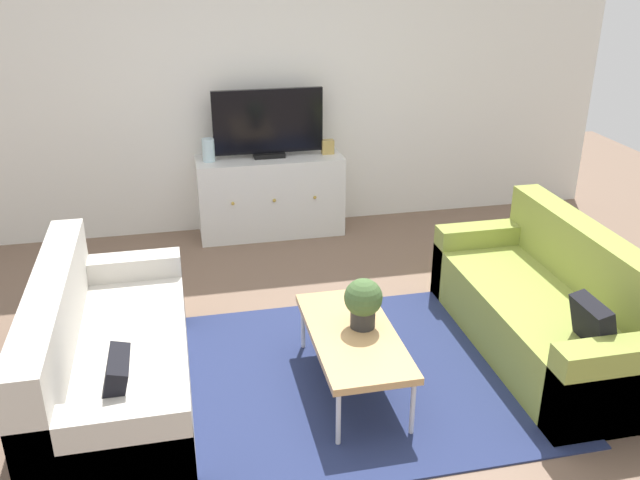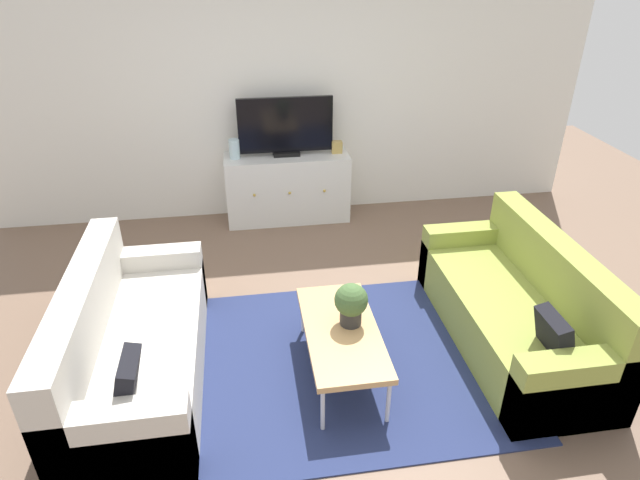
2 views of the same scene
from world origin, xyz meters
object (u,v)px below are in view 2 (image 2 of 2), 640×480
at_px(tv_console, 288,188).
at_px(mantel_clock, 337,147).
at_px(coffee_table, 342,332).
at_px(glass_vase, 234,149).
at_px(couch_left_side, 127,349).
at_px(flat_screen_tv, 285,127).
at_px(couch_right_side, 522,310).
at_px(potted_plant, 351,303).

distance_m(tv_console, mantel_clock, 0.69).
relative_size(coffee_table, glass_vase, 5.27).
height_order(couch_left_side, flat_screen_tv, flat_screen_tv).
bearing_deg(couch_right_side, mantel_clock, 112.62).
bearing_deg(flat_screen_tv, glass_vase, -177.87).
bearing_deg(tv_console, mantel_clock, 0.00).
relative_size(tv_console, flat_screen_tv, 1.34).
height_order(couch_right_side, flat_screen_tv, flat_screen_tv).
bearing_deg(glass_vase, potted_plant, -73.61).
bearing_deg(couch_right_side, glass_vase, 131.02).
relative_size(couch_right_side, glass_vase, 9.20).
bearing_deg(mantel_clock, glass_vase, 180.00).
distance_m(tv_console, glass_vase, 0.71).
relative_size(couch_left_side, potted_plant, 5.99).
relative_size(coffee_table, potted_plant, 3.44).
height_order(coffee_table, mantel_clock, mantel_clock).
height_order(couch_left_side, glass_vase, glass_vase).
height_order(tv_console, glass_vase, glass_vase).
distance_m(couch_left_side, mantel_clock, 3.07).
relative_size(coffee_table, mantel_clock, 8.23).
distance_m(couch_left_side, tv_console, 2.73).
distance_m(couch_right_side, tv_console, 2.83).
bearing_deg(potted_plant, couch_right_side, 4.21).
relative_size(potted_plant, mantel_clock, 2.39).
height_order(couch_left_side, coffee_table, couch_left_side).
bearing_deg(potted_plant, flat_screen_tv, 94.34).
bearing_deg(mantel_clock, potted_plant, -98.03).
xyz_separation_m(coffee_table, potted_plant, (0.07, 0.05, 0.20)).
height_order(couch_right_side, glass_vase, glass_vase).
distance_m(couch_left_side, potted_plant, 1.56).
xyz_separation_m(couch_left_side, glass_vase, (0.80, 2.37, 0.56)).
xyz_separation_m(potted_plant, tv_console, (-0.19, 2.47, -0.20)).
distance_m(couch_right_side, potted_plant, 1.37).
height_order(potted_plant, tv_console, tv_console).
xyz_separation_m(couch_left_side, potted_plant, (1.53, -0.10, 0.29)).
xyz_separation_m(tv_console, flat_screen_tv, (-0.00, 0.02, 0.67)).
height_order(couch_left_side, couch_right_side, same).
bearing_deg(glass_vase, flat_screen_tv, 2.13).
bearing_deg(mantel_clock, couch_right_side, -67.38).
height_order(couch_right_side, tv_console, couch_right_side).
distance_m(tv_console, flat_screen_tv, 0.67).
relative_size(tv_console, mantel_clock, 10.12).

